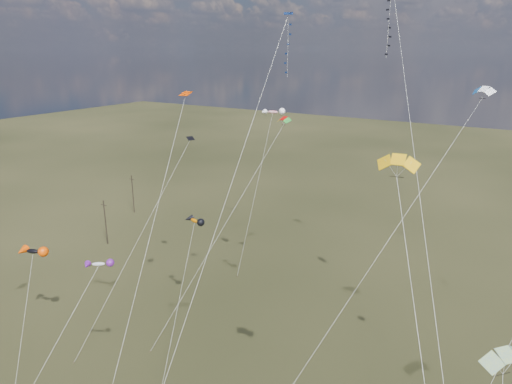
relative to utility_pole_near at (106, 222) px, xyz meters
The scene contains 14 objects.
utility_pole_near is the anchor object (origin of this frame).
utility_pole_far 16.12m from the utility_pole_near, 119.74° to the left, with size 1.40×0.20×8.00m.
diamond_black_high 57.86m from the utility_pole_near, ahead, with size 15.94×25.88×38.36m.
diamond_navy_tall 51.87m from the utility_pole_near, 19.91° to the right, with size 2.02×22.45×35.50m.
diamond_black_mid 28.39m from the utility_pole_near, 24.05° to the right, with size 2.91×19.06×22.17m.
diamond_orange_center 43.36m from the utility_pole_near, 32.08° to the right, with size 6.18×21.27×28.81m.
parafoil_yellow 62.92m from the utility_pole_near, 22.67° to the right, with size 11.10×13.90×27.10m.
parafoil_blue_white 61.11m from the utility_pole_near, ahead, with size 12.91×22.86×29.59m.
parafoil_striped 66.70m from the utility_pole_near, 20.67° to the right, with size 4.06×11.36×16.97m.
parafoil_tricolor 40.06m from the utility_pole_near, ahead, with size 7.98×18.73×25.11m.
novelty_black_orange 28.82m from the utility_pole_near, 55.17° to the right, with size 5.84×7.61×12.05m.
novelty_orange_black 32.31m from the utility_pole_near, 20.52° to the right, with size 5.69×12.24×14.25m.
novelty_white_purple 41.92m from the utility_pole_near, 40.20° to the right, with size 4.07×12.19×15.55m.
novelty_redwhite_stripe 34.31m from the utility_pole_near, 31.05° to the left, with size 3.72×13.77×23.66m.
Camera 1 is at (22.78, -18.83, 32.59)m, focal length 32.00 mm.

